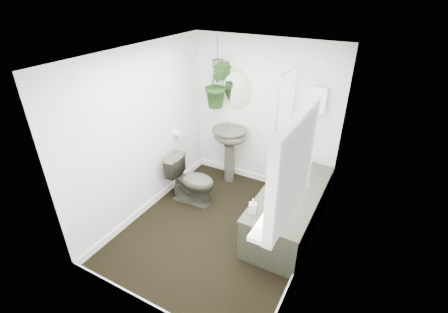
% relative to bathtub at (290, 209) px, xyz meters
% --- Properties ---
extents(floor, '(2.30, 2.80, 0.02)m').
position_rel_bathtub_xyz_m(floor, '(-0.80, -0.50, -0.30)').
color(floor, black).
rests_on(floor, ground).
extents(ceiling, '(2.30, 2.80, 0.02)m').
position_rel_bathtub_xyz_m(ceiling, '(-0.80, -0.50, 2.02)').
color(ceiling, white).
rests_on(ceiling, ground).
extents(wall_back, '(2.30, 0.02, 2.30)m').
position_rel_bathtub_xyz_m(wall_back, '(-0.80, 0.91, 0.86)').
color(wall_back, white).
rests_on(wall_back, ground).
extents(wall_front, '(2.30, 0.02, 2.30)m').
position_rel_bathtub_xyz_m(wall_front, '(-0.80, -1.91, 0.86)').
color(wall_front, white).
rests_on(wall_front, ground).
extents(wall_left, '(0.02, 2.80, 2.30)m').
position_rel_bathtub_xyz_m(wall_left, '(-1.96, -0.50, 0.86)').
color(wall_left, white).
rests_on(wall_left, ground).
extents(wall_right, '(0.02, 2.80, 2.30)m').
position_rel_bathtub_xyz_m(wall_right, '(0.36, -0.50, 0.86)').
color(wall_right, white).
rests_on(wall_right, ground).
extents(skirting, '(2.30, 2.80, 0.10)m').
position_rel_bathtub_xyz_m(skirting, '(-0.80, -0.50, -0.24)').
color(skirting, white).
rests_on(skirting, floor).
extents(bathtub, '(0.72, 1.72, 0.58)m').
position_rel_bathtub_xyz_m(bathtub, '(0.00, 0.00, 0.00)').
color(bathtub, '#38392D').
rests_on(bathtub, floor).
extents(bath_screen, '(0.04, 0.72, 1.40)m').
position_rel_bathtub_xyz_m(bath_screen, '(-0.33, 0.49, 0.99)').
color(bath_screen, silver).
rests_on(bath_screen, bathtub).
extents(shower_box, '(0.20, 0.10, 0.35)m').
position_rel_bathtub_xyz_m(shower_box, '(0.00, 0.84, 1.26)').
color(shower_box, white).
rests_on(shower_box, wall_back).
extents(oval_mirror, '(0.46, 0.03, 0.62)m').
position_rel_bathtub_xyz_m(oval_mirror, '(-1.25, 0.87, 1.21)').
color(oval_mirror, tan).
rests_on(oval_mirror, wall_back).
extents(wall_sconce, '(0.04, 0.04, 0.22)m').
position_rel_bathtub_xyz_m(wall_sconce, '(-1.65, 0.86, 1.11)').
color(wall_sconce, black).
rests_on(wall_sconce, wall_back).
extents(toilet_roll_holder, '(0.11, 0.11, 0.11)m').
position_rel_bathtub_xyz_m(toilet_roll_holder, '(-1.90, 0.20, 0.61)').
color(toilet_roll_holder, white).
rests_on(toilet_roll_holder, wall_left).
extents(window_recess, '(0.08, 1.00, 0.90)m').
position_rel_bathtub_xyz_m(window_recess, '(0.29, -1.20, 1.36)').
color(window_recess, white).
rests_on(window_recess, wall_right).
extents(window_sill, '(0.18, 1.00, 0.04)m').
position_rel_bathtub_xyz_m(window_sill, '(0.22, -1.20, 0.94)').
color(window_sill, white).
rests_on(window_sill, wall_right).
extents(window_blinds, '(0.01, 0.86, 0.76)m').
position_rel_bathtub_xyz_m(window_blinds, '(0.24, -1.20, 1.36)').
color(window_blinds, white).
rests_on(window_blinds, wall_right).
extents(toilet, '(0.73, 0.45, 0.72)m').
position_rel_bathtub_xyz_m(toilet, '(-1.47, -0.11, 0.07)').
color(toilet, '#38392D').
rests_on(toilet, floor).
extents(pedestal_sink, '(0.64, 0.58, 0.93)m').
position_rel_bathtub_xyz_m(pedestal_sink, '(-1.25, 0.67, 0.18)').
color(pedestal_sink, '#38392D').
rests_on(pedestal_sink, floor).
extents(sill_plant, '(0.29, 0.27, 0.25)m').
position_rel_bathtub_xyz_m(sill_plant, '(0.22, -0.90, 1.09)').
color(sill_plant, black).
rests_on(sill_plant, window_sill).
extents(hanging_plant, '(0.50, 0.47, 0.73)m').
position_rel_bathtub_xyz_m(hanging_plant, '(-1.50, 0.75, 1.28)').
color(hanging_plant, black).
rests_on(hanging_plant, ceiling).
extents(soap_bottle, '(0.11, 0.11, 0.19)m').
position_rel_bathtub_xyz_m(soap_bottle, '(-0.27, -0.63, 0.38)').
color(soap_bottle, '#352A2C').
rests_on(soap_bottle, bathtub).
extents(hanging_pot, '(0.16, 0.16, 0.12)m').
position_rel_bathtub_xyz_m(hanging_pot, '(-1.50, 0.75, 1.59)').
color(hanging_pot, '#4C4132').
rests_on(hanging_pot, ceiling).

